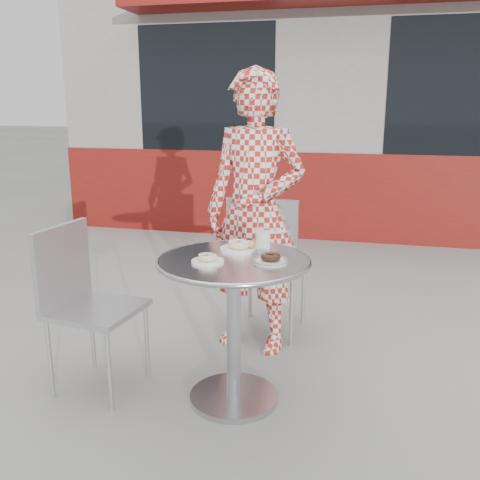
% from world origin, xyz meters
% --- Properties ---
extents(ground, '(60.00, 60.00, 0.00)m').
position_xyz_m(ground, '(0.00, 0.00, 0.00)').
color(ground, '#A2A09A').
rests_on(ground, ground).
extents(storefront, '(6.02, 4.55, 3.00)m').
position_xyz_m(storefront, '(-0.00, 5.56, 1.49)').
color(storefront, gray).
rests_on(storefront, ground).
extents(bistro_table, '(0.78, 0.78, 0.79)m').
position_xyz_m(bistro_table, '(0.04, 0.02, 0.59)').
color(bistro_table, silver).
rests_on(bistro_table, ground).
extents(chair_far, '(0.49, 0.50, 0.97)m').
position_xyz_m(chair_far, '(0.05, 0.94, 0.30)').
color(chair_far, '#B1B4B9').
rests_on(chair_far, ground).
extents(chair_left, '(0.49, 0.48, 0.91)m').
position_xyz_m(chair_left, '(-0.72, -0.02, 0.28)').
color(chair_left, '#B1B4B9').
rests_on(chair_left, ground).
extents(seated_person, '(0.71, 0.54, 1.76)m').
position_xyz_m(seated_person, '(-0.00, 0.72, 0.88)').
color(seated_person, '#A02018').
rests_on(seated_person, ground).
extents(plate_far, '(0.20, 0.20, 0.05)m').
position_xyz_m(plate_far, '(0.03, 0.19, 0.81)').
color(plate_far, white).
rests_on(plate_far, bistro_table).
extents(plate_near, '(0.16, 0.16, 0.04)m').
position_xyz_m(plate_near, '(-0.07, -0.06, 0.80)').
color(plate_near, white).
rests_on(plate_near, bistro_table).
extents(plate_checker, '(0.17, 0.17, 0.04)m').
position_xyz_m(plate_checker, '(0.23, 0.01, 0.80)').
color(plate_checker, white).
rests_on(plate_checker, bistro_table).
extents(milk_cup, '(0.08, 0.08, 0.13)m').
position_xyz_m(milk_cup, '(0.16, 0.19, 0.85)').
color(milk_cup, white).
rests_on(milk_cup, bistro_table).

